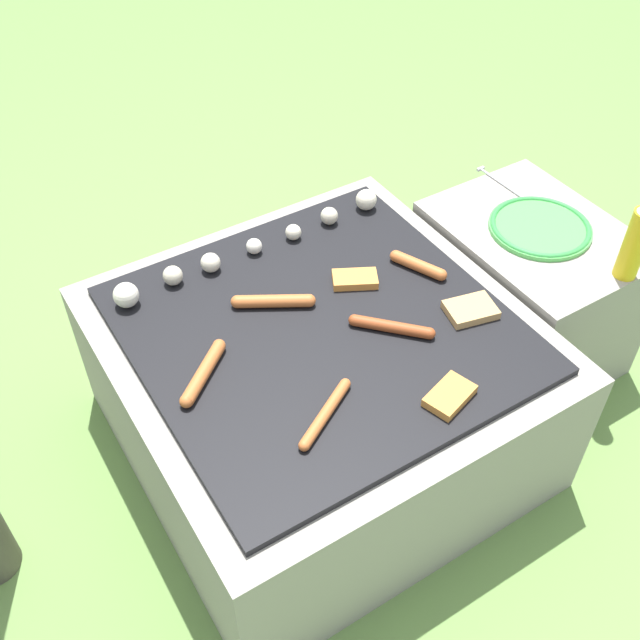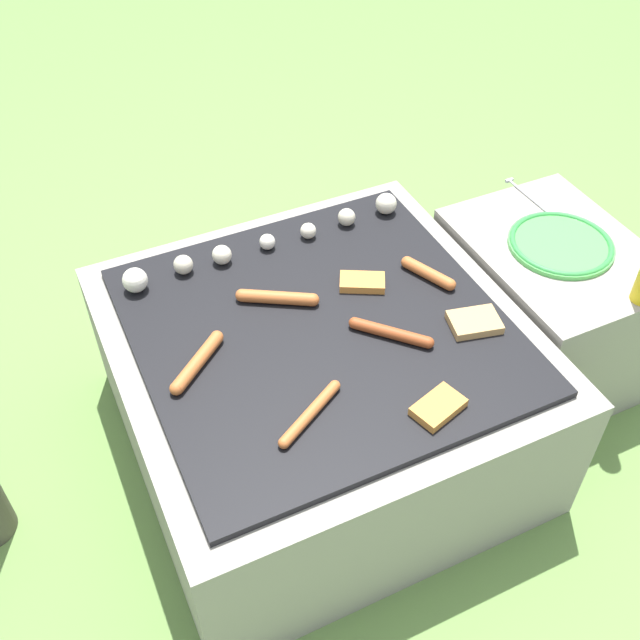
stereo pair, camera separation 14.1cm
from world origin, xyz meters
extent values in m
plane|color=#608442|center=(0.00, 0.00, 0.00)|extent=(14.00, 14.00, 0.00)
cube|color=gray|center=(0.00, 0.00, 0.20)|extent=(0.92, 0.92, 0.40)
cube|color=black|center=(0.00, 0.00, 0.41)|extent=(0.81, 0.81, 0.02)
cube|color=gray|center=(0.68, 0.00, 0.21)|extent=(0.41, 0.54, 0.42)
cylinder|color=#93421E|center=(0.13, -0.10, 0.44)|extent=(0.14, 0.14, 0.03)
sphere|color=#93421E|center=(0.07, -0.04, 0.44)|extent=(0.03, 0.03, 0.03)
sphere|color=#93421E|center=(0.19, -0.16, 0.44)|extent=(0.03, 0.03, 0.03)
cylinder|color=#B7602D|center=(-0.13, -0.23, 0.43)|extent=(0.17, 0.11, 0.02)
sphere|color=#B7602D|center=(-0.05, -0.18, 0.43)|extent=(0.02, 0.02, 0.02)
sphere|color=#B7602D|center=(-0.21, -0.27, 0.43)|extent=(0.02, 0.02, 0.02)
cylinder|color=#B7602D|center=(-0.29, 0.00, 0.44)|extent=(0.14, 0.13, 0.03)
sphere|color=#B7602D|center=(-0.23, 0.05, 0.44)|extent=(0.03, 0.03, 0.03)
sphere|color=#B7602D|center=(-0.35, -0.05, 0.44)|extent=(0.03, 0.03, 0.03)
cylinder|color=#B7602D|center=(-0.06, 0.11, 0.44)|extent=(0.16, 0.11, 0.03)
sphere|color=#B7602D|center=(-0.13, 0.16, 0.44)|extent=(0.03, 0.03, 0.03)
sphere|color=#B7602D|center=(0.02, 0.07, 0.44)|extent=(0.03, 0.03, 0.03)
cylinder|color=#B7602D|center=(0.31, 0.04, 0.44)|extent=(0.08, 0.13, 0.03)
sphere|color=#B7602D|center=(0.33, -0.02, 0.44)|extent=(0.03, 0.03, 0.03)
sphere|color=#B7602D|center=(0.28, 0.10, 0.44)|extent=(0.03, 0.03, 0.03)
cube|color=#D18438|center=(0.15, 0.08, 0.43)|extent=(0.12, 0.10, 0.02)
cube|color=#D18438|center=(0.11, -0.32, 0.43)|extent=(0.12, 0.10, 0.02)
cube|color=tan|center=(0.32, -0.15, 0.43)|extent=(0.13, 0.11, 0.02)
sphere|color=silver|center=(-0.34, 0.30, 0.45)|extent=(0.06, 0.06, 0.06)
sphere|color=beige|center=(-0.22, 0.31, 0.45)|extent=(0.05, 0.05, 0.05)
sphere|color=beige|center=(-0.12, 0.31, 0.45)|extent=(0.05, 0.05, 0.05)
sphere|color=silver|center=(0.00, 0.31, 0.44)|extent=(0.04, 0.04, 0.04)
sphere|color=beige|center=(0.11, 0.31, 0.44)|extent=(0.04, 0.04, 0.04)
sphere|color=beige|center=(0.23, 0.32, 0.44)|extent=(0.05, 0.05, 0.05)
sphere|color=beige|center=(0.34, 0.32, 0.45)|extent=(0.06, 0.06, 0.06)
cylinder|color=#4CB24C|center=(0.68, 0.00, 0.43)|extent=(0.27, 0.27, 0.01)
torus|color=#338C3F|center=(0.68, 0.00, 0.43)|extent=(0.26, 0.26, 0.01)
cylinder|color=silver|center=(0.73, 0.19, 0.43)|extent=(0.01, 0.22, 0.01)
cube|color=silver|center=(0.73, 0.30, 0.43)|extent=(0.02, 0.01, 0.01)
camera|label=1|loc=(-0.64, -1.02, 1.62)|focal=42.00mm
camera|label=2|loc=(-0.51, -1.09, 1.62)|focal=42.00mm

